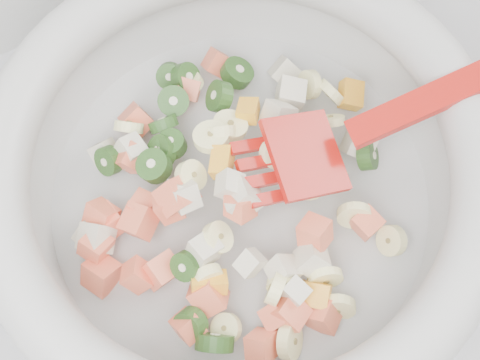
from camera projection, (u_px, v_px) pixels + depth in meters
mixing_bowl at (240, 175)px, 0.50m from camera, size 0.48×0.38×0.14m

